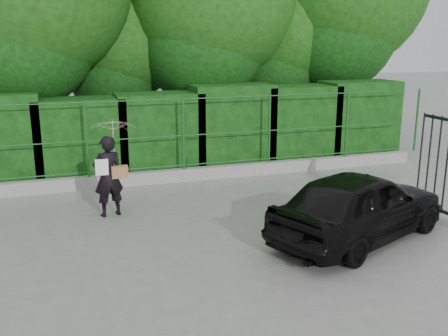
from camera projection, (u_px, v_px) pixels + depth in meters
name	position (u px, v px, depth m)	size (l,w,h in m)	color
ground	(225.00, 252.00, 8.29)	(80.00, 80.00, 0.00)	gray
kerb	(168.00, 176.00, 12.40)	(14.00, 0.25, 0.30)	#9E9E99
fence	(176.00, 134.00, 12.20)	(14.13, 0.06, 1.80)	#1C5521
hedge	(162.00, 132.00, 13.11)	(14.20, 1.20, 2.28)	black
woman	(112.00, 153.00, 9.80)	(0.94, 0.94, 1.92)	black
car	(360.00, 205.00, 8.71)	(1.49, 3.69, 1.26)	black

